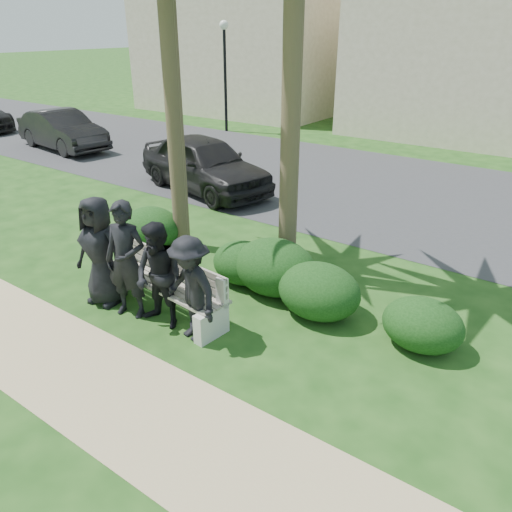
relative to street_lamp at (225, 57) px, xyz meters
The scene contains 18 objects.
ground 15.29m from the street_lamp, 53.13° to the right, with size 160.00×160.00×0.00m, color #184012.
footpath 16.74m from the street_lamp, 56.89° to the right, with size 30.00×1.60×0.01m, color tan.
asphalt_street 10.28m from the street_lamp, 23.96° to the right, with size 160.00×8.00×0.01m, color #2D2D30.
stucco_bldg_left 6.75m from the street_lamp, 116.57° to the left, with size 10.40×8.40×7.30m.
stucco_bldg_right 10.03m from the street_lamp, 36.87° to the left, with size 8.40×8.40×7.30m.
street_lamp is the anchor object (origin of this frame).
park_bench 14.90m from the street_lamp, 55.01° to the right, with size 2.51×0.79×0.86m.
man_a 14.62m from the street_lamp, 58.85° to the right, with size 0.87×0.57×1.78m, color black.
man_b 14.97m from the street_lamp, 56.79° to the right, with size 0.67×0.44×1.84m, color black.
man_c 15.28m from the street_lamp, 54.69° to the right, with size 0.79×0.61×1.62m, color black.
man_d 15.61m from the street_lamp, 52.86° to the right, with size 1.01×0.58×1.57m, color black.
hedge_b 12.39m from the street_lamp, 58.22° to the right, with size 1.25×1.03×0.82m, color black.
hedge_c 13.99m from the street_lamp, 49.80° to the right, with size 1.14×0.94×0.74m, color black.
hedge_d 14.36m from the street_lamp, 47.78° to the right, with size 1.44×1.19×0.94m, color black.
hedge_e 15.20m from the street_lamp, 45.62° to the right, with size 1.32×1.09×0.86m, color black.
hedge_f 16.29m from the street_lamp, 41.35° to the right, with size 1.13×0.93×0.74m, color black.
car_a 8.67m from the street_lamp, 55.01° to the right, with size 1.73×4.31×1.47m, color black.
car_b 7.02m from the street_lamp, 113.09° to the right, with size 1.44×4.13×1.36m, color black.
Camera 1 is at (4.63, -4.72, 4.11)m, focal length 35.00 mm.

